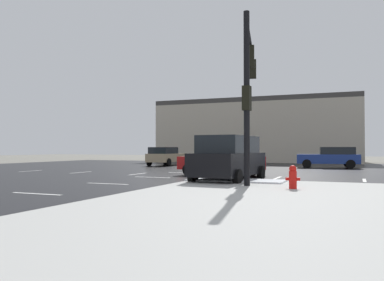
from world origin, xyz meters
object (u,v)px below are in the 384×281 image
(sedan_tan, at_px, (166,156))
(sedan_blue, at_px, (330,157))
(traffic_signal_mast, at_px, (249,77))
(suv_black, at_px, (229,158))
(sedan_red, at_px, (224,160))
(fire_hydrant, at_px, (293,177))

(sedan_tan, distance_m, sedan_blue, 13.39)
(traffic_signal_mast, bearing_deg, suv_black, 39.40)
(suv_black, distance_m, sedan_blue, 15.43)
(sedan_red, bearing_deg, suv_black, 114.07)
(sedan_tan, bearing_deg, sedan_red, -140.11)
(sedan_red, distance_m, suv_black, 4.08)
(sedan_tan, bearing_deg, sedan_blue, -85.80)
(traffic_signal_mast, relative_size, suv_black, 1.30)
(fire_hydrant, height_order, sedan_red, sedan_red)
(sedan_tan, bearing_deg, suv_black, -144.50)
(suv_black, relative_size, sedan_tan, 1.08)
(traffic_signal_mast, xyz_separation_m, fire_hydrant, (2.05, -2.18, -3.91))
(sedan_red, height_order, suv_black, suv_black)
(sedan_red, distance_m, sedan_blue, 12.23)
(fire_hydrant, distance_m, suv_black, 4.49)
(sedan_red, xyz_separation_m, suv_black, (1.43, -3.81, 0.24))
(fire_hydrant, xyz_separation_m, sedan_red, (-4.63, 6.92, 0.32))
(suv_black, xyz_separation_m, sedan_tan, (-9.97, 14.14, -0.24))
(traffic_signal_mast, distance_m, sedan_blue, 16.53)
(traffic_signal_mast, xyz_separation_m, suv_black, (-1.14, 0.93, -3.35))
(suv_black, height_order, sedan_tan, suv_black)
(traffic_signal_mast, relative_size, sedan_red, 1.39)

